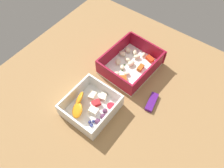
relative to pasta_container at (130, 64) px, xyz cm
name	(u,v)px	position (x,y,z in cm)	size (l,w,h in cm)	color
table_surface	(113,92)	(11.94, 1.19, -2.99)	(80.00, 80.00, 2.00)	#9E7547
pasta_container	(130,64)	(0.00, 0.00, 0.00)	(20.47, 17.24, 6.42)	white
fruit_bowl	(91,107)	(21.87, -0.32, -0.01)	(15.65, 14.59, 5.78)	white
candy_bar	(152,102)	(8.12, 14.09, -1.39)	(7.00, 2.40, 1.20)	#51197A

